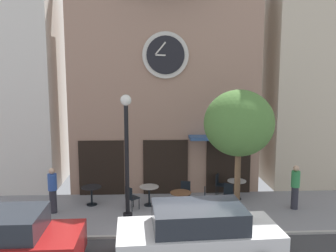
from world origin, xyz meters
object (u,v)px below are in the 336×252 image
at_px(cafe_table_leftmost, 181,198).
at_px(cafe_chair_corner, 219,183).
at_px(street_tree, 239,124).
at_px(cafe_chair_left_end, 202,198).
at_px(street_lamp, 127,160).
at_px(cafe_table_center_right, 237,186).
at_px(cafe_table_center, 92,192).
at_px(cafe_chair_under_awning, 229,192).
at_px(cafe_chair_by_entrance, 131,196).
at_px(cafe_chair_facing_street, 185,191).
at_px(pedestrian_green, 295,187).
at_px(pedestrian_blue, 53,190).
at_px(parked_car_white, 198,234).
at_px(cafe_table_rightmost, 149,192).
at_px(cafe_chair_outer, 183,207).

bearing_deg(cafe_table_leftmost, cafe_chair_corner, 45.15).
height_order(street_tree, cafe_chair_left_end, street_tree).
bearing_deg(street_lamp, street_tree, -1.12).
bearing_deg(cafe_table_center_right, cafe_table_center, -176.28).
relative_size(cafe_chair_under_awning, cafe_chair_by_entrance, 1.00).
xyz_separation_m(cafe_chair_facing_street, cafe_chair_corner, (1.52, 0.98, 0.00)).
distance_m(street_lamp, pedestrian_green, 6.39).
bearing_deg(pedestrian_green, cafe_chair_under_awning, 169.02).
xyz_separation_m(cafe_table_leftmost, pedestrian_blue, (-4.64, 0.20, 0.30)).
height_order(cafe_table_center, cafe_chair_facing_street, cafe_chair_facing_street).
height_order(cafe_chair_under_awning, cafe_chair_facing_street, same).
distance_m(cafe_table_center, cafe_chair_facing_street, 3.61).
bearing_deg(cafe_chair_by_entrance, cafe_table_center_right, 13.02).
bearing_deg(pedestrian_blue, cafe_table_center_right, 8.77).
distance_m(street_lamp, cafe_table_center, 2.89).
xyz_separation_m(street_tree, cafe_chair_under_awning, (0.10, 1.55, -2.86)).
bearing_deg(cafe_chair_by_entrance, street_tree, -19.34).
relative_size(cafe_table_leftmost, cafe_chair_by_entrance, 0.86).
bearing_deg(cafe_chair_corner, parked_car_white, -106.98).
xyz_separation_m(cafe_table_rightmost, pedestrian_blue, (-3.49, -0.55, 0.32)).
bearing_deg(cafe_chair_by_entrance, street_lamp, -91.91).
xyz_separation_m(cafe_table_leftmost, cafe_chair_facing_street, (0.24, 0.80, -0.03)).
relative_size(street_lamp, cafe_chair_by_entrance, 4.84).
height_order(cafe_chair_corner, pedestrian_blue, pedestrian_blue).
relative_size(cafe_table_rightmost, cafe_chair_by_entrance, 0.84).
bearing_deg(cafe_chair_under_awning, cafe_chair_facing_street, 172.75).
xyz_separation_m(cafe_table_center, parked_car_white, (3.54, -4.36, 0.23)).
relative_size(cafe_table_rightmost, cafe_chair_outer, 0.84).
relative_size(street_lamp, street_tree, 0.97).
bearing_deg(pedestrian_green, cafe_table_leftmost, -178.34).
height_order(street_tree, parked_car_white, street_tree).
relative_size(cafe_chair_by_entrance, pedestrian_green, 0.54).
relative_size(cafe_table_center_right, cafe_chair_facing_street, 0.85).
relative_size(street_tree, cafe_chair_left_end, 5.02).
height_order(street_lamp, street_tree, street_tree).
relative_size(cafe_table_center_right, pedestrian_green, 0.46).
bearing_deg(cafe_chair_left_end, cafe_chair_facing_street, 126.13).
relative_size(street_lamp, pedestrian_blue, 2.61).
bearing_deg(cafe_chair_outer, parked_car_white, -86.38).
bearing_deg(cafe_table_rightmost, cafe_chair_outer, -54.60).
bearing_deg(street_tree, cafe_table_center_right, 76.16).
xyz_separation_m(cafe_table_center_right, cafe_chair_by_entrance, (-4.21, -0.97, -0.03)).
distance_m(cafe_chair_left_end, cafe_chair_corner, 1.99).
bearing_deg(street_tree, pedestrian_blue, 169.72).
relative_size(cafe_table_center, cafe_table_rightmost, 1.01).
relative_size(cafe_table_center_right, cafe_chair_under_awning, 0.85).
bearing_deg(cafe_table_rightmost, cafe_chair_by_entrance, -146.73).
height_order(street_tree, cafe_chair_outer, street_tree).
height_order(street_tree, cafe_table_center_right, street_tree).
distance_m(cafe_chair_outer, cafe_chair_corner, 3.18).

